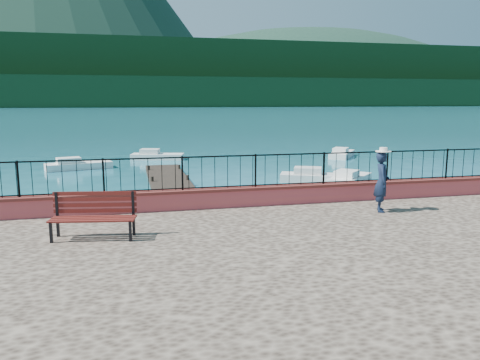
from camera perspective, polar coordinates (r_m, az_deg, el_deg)
name	(u,v)px	position (r m, az deg, el deg)	size (l,w,h in m)	color
ground	(309,289)	(11.35, 8.42, -12.98)	(2000.00, 2000.00, 0.00)	#19596B
parapet	(265,195)	(14.27, 3.05, -1.89)	(28.00, 0.46, 0.58)	#B94742
railing	(265,171)	(14.13, 3.08, 1.14)	(27.00, 0.05, 0.95)	black
dock	(174,191)	(22.19, -8.07, -1.30)	(2.00, 16.00, 0.30)	#2D231C
far_forest	(133,92)	(309.75, -12.91, 10.36)	(900.00, 60.00, 18.00)	black
foothills	(131,76)	(370.14, -13.11, 12.23)	(900.00, 120.00, 44.00)	black
companion_hill	(307,103)	(612.16, 8.13, 9.24)	(448.00, 384.00, 180.00)	#142D23
park_bench	(94,225)	(11.33, -17.40, -5.28)	(1.99, 0.94, 1.06)	black
person	(382,182)	(13.91, 16.90, -0.21)	(0.63, 0.41, 1.72)	#101B31
hat	(383,150)	(13.79, 17.09, 3.56)	(0.44, 0.44, 0.12)	white
boat_0	(56,214)	(17.79, -21.55, -3.83)	(3.42, 1.30, 0.80)	silver
boat_1	(319,174)	(25.51, 9.66, 0.67)	(4.14, 1.30, 0.80)	silver
boat_2	(350,176)	(25.24, 13.24, 0.45)	(3.45, 1.30, 0.80)	silver
boat_3	(79,163)	(31.51, -19.06, 1.98)	(4.03, 1.30, 0.80)	silver
boat_4	(158,154)	(35.22, -10.02, 3.13)	(3.80, 1.30, 0.80)	silver
boat_5	(342,152)	(36.94, 12.33, 3.36)	(3.85, 1.30, 0.80)	silver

